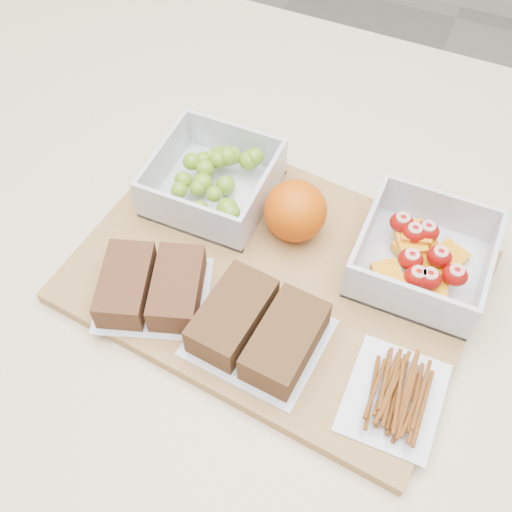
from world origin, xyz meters
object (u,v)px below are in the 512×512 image
object	(u,v)px
pretzel_bag	(396,393)
fruit_container	(422,258)
grape_container	(215,180)
sandwich_bag_left	(152,287)
sandwich_bag_center	(259,329)
orange	(296,211)
cutting_board	(275,277)

from	to	relation	value
pretzel_bag	fruit_container	bearing A→B (deg)	96.62
grape_container	sandwich_bag_left	distance (m)	0.16
grape_container	sandwich_bag_center	bearing A→B (deg)	-51.93
fruit_container	pretzel_bag	distance (m)	0.16
sandwich_bag_left	fruit_container	bearing A→B (deg)	30.20
sandwich_bag_center	orange	bearing A→B (deg)	97.01
orange	pretzel_bag	distance (m)	0.22
grape_container	orange	size ratio (longest dim) A/B	1.90
sandwich_bag_center	fruit_container	bearing A→B (deg)	49.22
grape_container	pretzel_bag	xyz separation A→B (m)	(0.27, -0.16, -0.01)
fruit_container	grape_container	bearing A→B (deg)	177.73
grape_container	sandwich_bag_left	xyz separation A→B (m)	(0.00, -0.16, -0.01)
sandwich_bag_center	pretzel_bag	bearing A→B (deg)	-2.95
sandwich_bag_center	sandwich_bag_left	bearing A→B (deg)	179.08
pretzel_bag	sandwich_bag_center	bearing A→B (deg)	177.05
orange	sandwich_bag_center	xyz separation A→B (m)	(0.02, -0.14, -0.02)
sandwich_bag_left	sandwich_bag_center	distance (m)	0.12
grape_container	sandwich_bag_left	size ratio (longest dim) A/B	0.92
cutting_board	grape_container	distance (m)	0.14
cutting_board	orange	distance (m)	0.08
orange	sandwich_bag_center	distance (m)	0.15
orange	cutting_board	bearing A→B (deg)	-87.85
cutting_board	sandwich_bag_center	world-z (taller)	sandwich_bag_center
sandwich_bag_left	pretzel_bag	bearing A→B (deg)	-2.02
cutting_board	pretzel_bag	distance (m)	0.18
fruit_container	sandwich_bag_left	size ratio (longest dim) A/B	0.94
cutting_board	pretzel_bag	xyz separation A→B (m)	(0.16, -0.09, 0.02)
cutting_board	orange	size ratio (longest dim) A/B	5.97
orange	pretzel_bag	size ratio (longest dim) A/B	0.64
fruit_container	sandwich_bag_left	world-z (taller)	fruit_container
cutting_board	pretzel_bag	size ratio (longest dim) A/B	3.81
cutting_board	sandwich_bag_center	xyz separation A→B (m)	(0.02, -0.08, 0.03)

